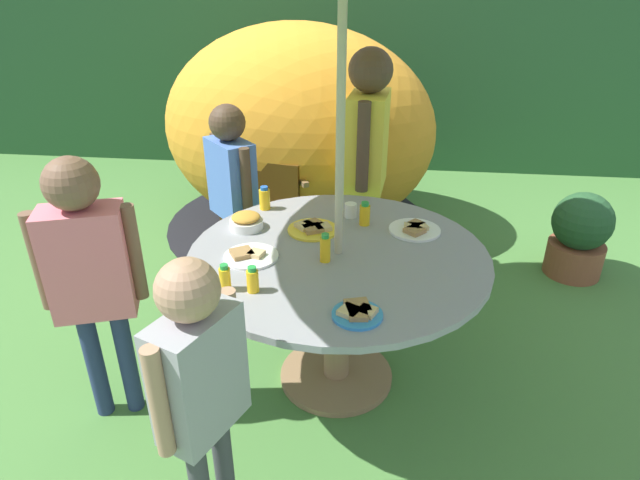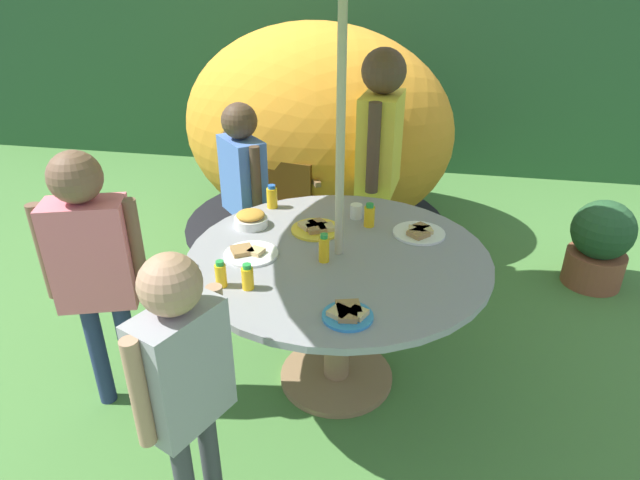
% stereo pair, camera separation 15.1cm
% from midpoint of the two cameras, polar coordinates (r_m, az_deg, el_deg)
% --- Properties ---
extents(ground_plane, '(10.00, 10.00, 0.02)m').
position_cam_midpoint_polar(ground_plane, '(2.77, 0.10, -14.51)').
color(ground_plane, '#477A38').
extents(hedge_backdrop, '(9.00, 0.70, 1.85)m').
position_cam_midpoint_polar(hedge_backdrop, '(5.59, 4.29, 17.83)').
color(hedge_backdrop, '#234C28').
rests_on(hedge_backdrop, ground_plane).
extents(garden_table, '(1.32, 1.32, 0.71)m').
position_cam_midpoint_polar(garden_table, '(2.43, 0.11, -4.52)').
color(garden_table, '#93704C').
rests_on(garden_table, ground_plane).
extents(wooden_chair, '(0.62, 0.63, 1.00)m').
position_cam_midpoint_polar(wooden_chair, '(3.56, -7.63, 5.66)').
color(wooden_chair, brown).
rests_on(wooden_chair, ground_plane).
extents(dome_tent, '(2.43, 2.43, 1.50)m').
position_cam_midpoint_polar(dome_tent, '(4.03, -3.52, 11.46)').
color(dome_tent, orange).
rests_on(dome_tent, ground_plane).
extents(potted_plant, '(0.37, 0.37, 0.57)m').
position_cam_midpoint_polar(potted_plant, '(3.80, 24.84, 0.51)').
color(potted_plant, brown).
rests_on(potted_plant, ground_plane).
extents(child_in_yellow_shirt, '(0.25, 0.48, 1.45)m').
position_cam_midpoint_polar(child_in_yellow_shirt, '(3.14, 3.69, 10.35)').
color(child_in_yellow_shirt, navy).
rests_on(child_in_yellow_shirt, ground_plane).
extents(child_in_blue_shirt, '(0.33, 0.34, 1.17)m').
position_cam_midpoint_polar(child_in_blue_shirt, '(3.11, -10.75, 6.36)').
color(child_in_blue_shirt, brown).
rests_on(child_in_blue_shirt, ground_plane).
extents(child_in_pink_shirt, '(0.40, 0.27, 1.22)m').
position_cam_midpoint_polar(child_in_pink_shirt, '(2.35, -25.07, -2.23)').
color(child_in_pink_shirt, navy).
rests_on(child_in_pink_shirt, ground_plane).
extents(child_in_grey_shirt, '(0.26, 0.36, 1.11)m').
position_cam_midpoint_polar(child_in_grey_shirt, '(1.76, -15.25, -13.68)').
color(child_in_grey_shirt, '#3F3F47').
rests_on(child_in_grey_shirt, ground_plane).
extents(snack_bowl, '(0.16, 0.16, 0.08)m').
position_cam_midpoint_polar(snack_bowl, '(2.58, -9.53, 1.95)').
color(snack_bowl, white).
rests_on(snack_bowl, garden_table).
extents(plate_back_edge, '(0.24, 0.24, 0.03)m').
position_cam_midpoint_polar(plate_back_edge, '(2.33, -9.31, -1.67)').
color(plate_back_edge, white).
rests_on(plate_back_edge, garden_table).
extents(plate_far_left, '(0.24, 0.24, 0.03)m').
position_cam_midpoint_polar(plate_far_left, '(2.54, -2.47, 1.22)').
color(plate_far_left, yellow).
rests_on(plate_far_left, garden_table).
extents(plate_far_right, '(0.19, 0.19, 0.03)m').
position_cam_midpoint_polar(plate_far_right, '(1.94, 1.74, -7.74)').
color(plate_far_right, '#338CD8').
rests_on(plate_far_right, garden_table).
extents(plate_mid_left, '(0.24, 0.24, 0.03)m').
position_cam_midpoint_polar(plate_mid_left, '(2.56, 8.38, 1.13)').
color(plate_mid_left, white).
rests_on(plate_mid_left, garden_table).
extents(juice_bottle_near_left, '(0.04, 0.04, 0.11)m').
position_cam_midpoint_polar(juice_bottle_near_left, '(2.11, -12.10, -4.03)').
color(juice_bottle_near_left, yellow).
rests_on(juice_bottle_near_left, garden_table).
extents(juice_bottle_near_right, '(0.06, 0.06, 0.12)m').
position_cam_midpoint_polar(juice_bottle_near_right, '(2.77, -7.46, 4.36)').
color(juice_bottle_near_right, yellow).
rests_on(juice_bottle_near_right, garden_table).
extents(juice_bottle_center_front, '(0.05, 0.05, 0.13)m').
position_cam_midpoint_polar(juice_bottle_center_front, '(2.25, -1.37, -0.94)').
color(juice_bottle_center_front, yellow).
rests_on(juice_bottle_center_front, garden_table).
extents(juice_bottle_center_back, '(0.05, 0.05, 0.11)m').
position_cam_midpoint_polar(juice_bottle_center_back, '(2.08, -9.25, -4.26)').
color(juice_bottle_center_back, yellow).
rests_on(juice_bottle_center_back, garden_table).
extents(juice_bottle_mid_right, '(0.05, 0.05, 0.12)m').
position_cam_midpoint_polar(juice_bottle_mid_right, '(2.58, 3.10, 2.73)').
color(juice_bottle_mid_right, yellow).
rests_on(juice_bottle_mid_right, garden_table).
extents(cup_near, '(0.06, 0.06, 0.07)m').
position_cam_midpoint_polar(cup_near, '(2.67, 1.65, 3.15)').
color(cup_near, white).
rests_on(cup_near, garden_table).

